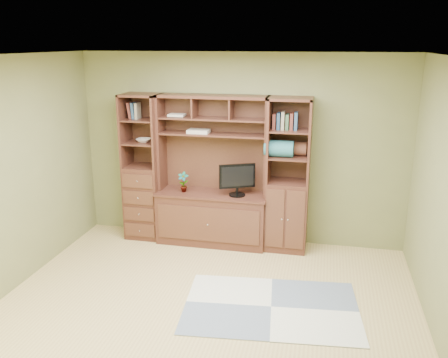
% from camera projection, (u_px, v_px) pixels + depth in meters
% --- Properties ---
extents(room, '(4.60, 4.10, 2.64)m').
position_uv_depth(room, '(203.00, 193.00, 4.63)').
color(room, tan).
rests_on(room, ground).
extents(center_hutch, '(1.54, 0.53, 2.05)m').
position_uv_depth(center_hutch, '(212.00, 172.00, 6.40)').
color(center_hutch, '#462318').
rests_on(center_hutch, ground).
extents(left_tower, '(0.50, 0.45, 2.05)m').
position_uv_depth(left_tower, '(143.00, 167.00, 6.65)').
color(left_tower, '#462318').
rests_on(left_tower, ground).
extents(right_tower, '(0.55, 0.45, 2.05)m').
position_uv_depth(right_tower, '(288.00, 176.00, 6.23)').
color(right_tower, '#462318').
rests_on(right_tower, ground).
extents(rug, '(1.95, 1.40, 0.01)m').
position_uv_depth(rug, '(271.00, 307.00, 5.05)').
color(rug, '#A6ABAB').
rests_on(rug, ground).
extents(monitor, '(0.54, 0.41, 0.60)m').
position_uv_depth(monitor, '(237.00, 174.00, 6.30)').
color(monitor, black).
rests_on(monitor, center_hutch).
extents(orchid, '(0.15, 0.10, 0.28)m').
position_uv_depth(orchid, '(183.00, 182.00, 6.50)').
color(orchid, '#AE6A3B').
rests_on(orchid, center_hutch).
extents(magazines, '(0.29, 0.21, 0.04)m').
position_uv_depth(magazines, '(199.00, 131.00, 6.38)').
color(magazines, beige).
rests_on(magazines, center_hutch).
extents(bowl, '(0.20, 0.20, 0.05)m').
position_uv_depth(bowl, '(144.00, 140.00, 6.53)').
color(bowl, white).
rests_on(bowl, left_tower).
extents(blanket_teal, '(0.37, 0.22, 0.22)m').
position_uv_depth(blanket_teal, '(279.00, 149.00, 6.11)').
color(blanket_teal, '#28636A').
rests_on(blanket_teal, right_tower).
extents(blanket_red, '(0.32, 0.18, 0.18)m').
position_uv_depth(blanket_red, '(294.00, 148.00, 6.19)').
color(blanket_red, brown).
rests_on(blanket_red, right_tower).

